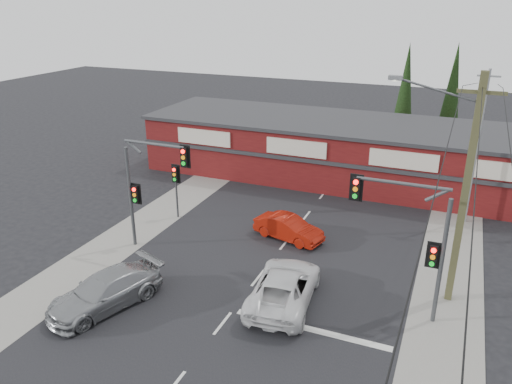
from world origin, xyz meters
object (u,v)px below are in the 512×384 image
at_px(red_sedan, 289,228).
at_px(utility_pole, 463,185).
at_px(silver_suv, 105,291).
at_px(white_suv, 284,287).
at_px(shop_building, 326,147).

relative_size(red_sedan, utility_pole, 0.40).
relative_size(silver_suv, red_sedan, 1.31).
height_order(white_suv, utility_pole, utility_pole).
distance_m(shop_building, utility_pole, 17.15).
xyz_separation_m(white_suv, red_sedan, (-1.83, 5.87, -0.11)).
distance_m(red_sedan, utility_pole, 10.05).
relative_size(shop_building, utility_pole, 2.73).
bearing_deg(red_sedan, utility_pole, -93.89).
distance_m(white_suv, silver_suv, 7.76).
xyz_separation_m(shop_building, utility_pole, (9.36, -14.00, 3.26)).
bearing_deg(utility_pole, shop_building, 123.76).
bearing_deg(silver_suv, red_sedan, 80.24).
bearing_deg(white_suv, shop_building, -86.63).
height_order(white_suv, silver_suv, white_suv).
relative_size(silver_suv, shop_building, 0.19).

